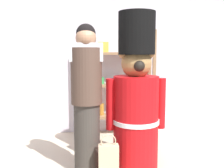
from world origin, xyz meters
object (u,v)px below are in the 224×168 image
Objects in this scene: merchandise_shelf at (118,82)px; shopping_bag at (108,162)px; teddy_bear_guard at (136,99)px; person_shopper at (87,97)px.

shopping_bag is at bearing -100.56° from merchandise_shelf.
shopping_bag is (-0.29, -1.56, -0.67)m from merchandise_shelf.
teddy_bear_guard is 1.09× the size of person_shopper.
person_shopper is at bearing 134.17° from shopping_bag.
teddy_bear_guard is 0.77m from shopping_bag.
teddy_bear_guard reaches higher than shopping_bag.
teddy_bear_guard reaches higher than person_shopper.
shopping_bag is (-0.35, -0.33, -0.60)m from teddy_bear_guard.
merchandise_shelf is 1.24m from teddy_bear_guard.
merchandise_shelf is 1.04× the size of person_shopper.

